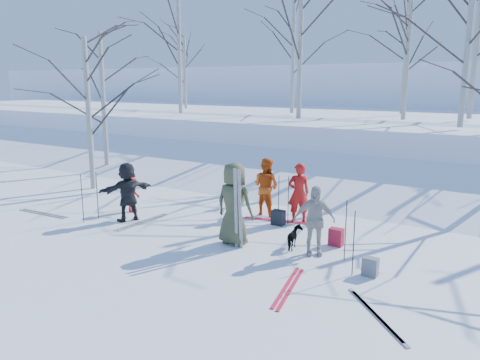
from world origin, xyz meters
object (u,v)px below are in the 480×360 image
Objects in this scene: skier_redor_behind at (266,187)px; skier_red_seated at (132,195)px; skier_olive_center at (234,204)px; backpack_grey at (370,267)px; skier_cream_east at (314,220)px; backpack_dark at (278,218)px; dog at (295,238)px; backpack_red at (336,237)px; skier_grey_west at (127,192)px; skier_red_north at (299,193)px.

skier_redor_behind reaches higher than skier_red_seated.
skier_olive_center is 4.16m from skier_red_seated.
skier_olive_center is 5.18× the size of backpack_grey.
backpack_dark is (-1.71, 1.54, -0.59)m from skier_cream_east.
dog is 1.50× the size of backpack_red.
skier_red_north is at bearing 143.11° from skier_grey_west.
backpack_red is at bearing 103.40° from skier_red_north.
skier_olive_center is 1.25× the size of skier_cream_east.
skier_redor_behind is 1.22m from backpack_dark.
skier_grey_west is 4.10× the size of backpack_dark.
backpack_grey is (7.40, -0.82, -0.34)m from skier_red_seated.
dog is (1.37, 0.45, -0.72)m from skier_olive_center.
skier_olive_center reaches higher than skier_grey_west.
skier_olive_center reaches higher than skier_redor_behind.
skier_cream_east is (1.37, -2.05, -0.04)m from skier_red_north.
backpack_red is at bearing -97.85° from skier_red_seated.
skier_grey_west is at bearing 152.29° from skier_cream_east.
backpack_grey is at bearing 111.29° from skier_grey_west.
skier_olive_center is at bearing 112.31° from skier_grey_west.
dog is at bearing 163.53° from backpack_grey.
backpack_dark is at bearing 159.41° from backpack_red.
backpack_dark is at bearing -95.44° from skier_olive_center.
dog is 1.03m from backpack_red.
dog is at bearing -50.44° from backpack_dark.
backpack_grey is at bearing 148.28° from dog.
dog is (5.45, -0.24, -0.26)m from skier_red_seated.
backpack_grey is (1.95, -0.58, -0.08)m from dog.
skier_redor_behind reaches higher than backpack_red.
skier_grey_west reaches higher than dog.
dog is (4.91, 0.44, -0.55)m from skier_grey_west.
skier_red_seated is 2.51× the size of backpack_red.
skier_olive_center reaches higher than skier_red_seated.
skier_red_north is 4.34× the size of backpack_grey.
backpack_dark is (0.78, -0.69, -0.63)m from skier_redor_behind.
skier_cream_east is at bearing 85.03° from skier_red_north.
skier_grey_west is (0.54, -0.68, 0.29)m from skier_red_seated.
skier_red_seated is at bearing 35.15° from skier_redor_behind.
skier_grey_west is 4.96m from dog.
skier_red_north is 1.05× the size of skier_cream_east.
skier_red_north reaches higher than backpack_dark.
backpack_grey is (1.44, -0.50, -0.60)m from skier_cream_east.
backpack_red is (0.22, 0.81, -0.58)m from skier_cream_east.
skier_red_north reaches higher than dog.
skier_redor_behind is at bearing 145.33° from backpack_grey.
skier_cream_east is (2.49, -2.22, -0.05)m from skier_redor_behind.
backpack_dark is (-1.20, 1.45, -0.07)m from dog.
skier_olive_center reaches higher than skier_cream_east.
skier_redor_behind is (-1.12, 0.18, 0.01)m from skier_red_north.
dog reaches higher than backpack_dark.
backpack_dark is (-0.34, -0.51, -0.63)m from skier_red_north.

